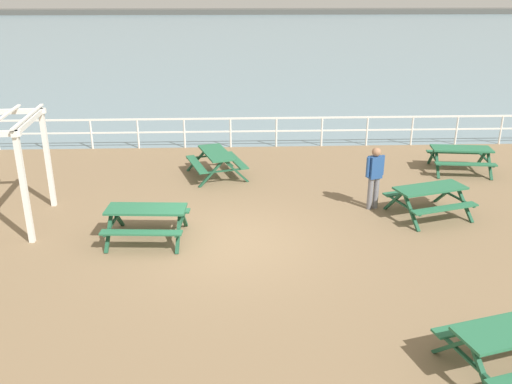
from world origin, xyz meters
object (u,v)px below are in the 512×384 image
(picnic_table_mid_centre, at_px, (216,158))
(visitor, at_px, (375,174))
(picnic_table_near_right, at_px, (430,194))
(picnic_table_far_left, at_px, (461,154))
(picnic_table_near_left, at_px, (147,216))

(picnic_table_mid_centre, xyz_separation_m, visitor, (4.15, -2.72, 0.36))
(visitor, bearing_deg, picnic_table_mid_centre, 36.73)
(picnic_table_near_right, height_order, picnic_table_far_left, same)
(picnic_table_mid_centre, bearing_deg, picnic_table_near_left, 144.25)
(picnic_table_near_left, height_order, picnic_table_near_right, same)
(picnic_table_near_right, height_order, visitor, visitor)
(picnic_table_near_right, bearing_deg, visitor, 140.22)
(picnic_table_near_right, height_order, picnic_table_mid_centre, same)
(picnic_table_mid_centre, relative_size, visitor, 1.30)
(picnic_table_near_left, relative_size, visitor, 1.14)
(picnic_table_mid_centre, relative_size, picnic_table_far_left, 1.09)
(picnic_table_near_left, xyz_separation_m, visitor, (5.62, 1.61, 0.36))
(picnic_table_far_left, bearing_deg, picnic_table_mid_centre, -171.85)
(picnic_table_mid_centre, bearing_deg, picnic_table_near_right, -137.88)
(picnic_table_near_left, height_order, picnic_table_far_left, same)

